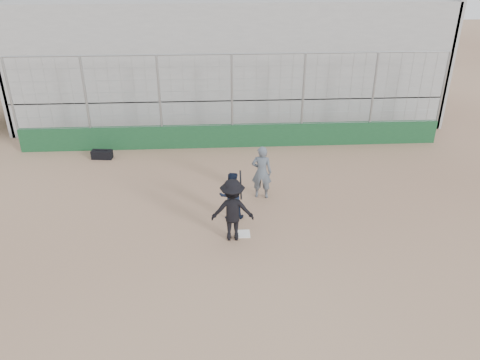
{
  "coord_description": "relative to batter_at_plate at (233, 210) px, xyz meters",
  "views": [
    {
      "loc": [
        -0.8,
        -11.97,
        7.86
      ],
      "look_at": [
        0.0,
        1.4,
        1.15
      ],
      "focal_mm": 35.0,
      "sensor_mm": 36.0,
      "label": 1
    }
  ],
  "objects": [
    {
      "name": "home_plate",
      "position": [
        0.31,
        0.19,
        -0.96
      ],
      "size": [
        0.44,
        0.44,
        0.02
      ],
      "primitive_type": "cube",
      "color": "white",
      "rests_on": "ground"
    },
    {
      "name": "batter_at_plate",
      "position": [
        0.0,
        0.0,
        0.0
      ],
      "size": [
        1.27,
        0.81,
        2.07
      ],
      "color": "black",
      "rests_on": "ground"
    },
    {
      "name": "catcher_crouched",
      "position": [
        0.02,
        1.17,
        -0.42
      ],
      "size": [
        0.82,
        0.65,
        1.1
      ],
      "color": "black",
      "rests_on": "ground"
    },
    {
      "name": "equipment_bag",
      "position": [
        -5.11,
        6.21,
        -0.79
      ],
      "size": [
        0.87,
        0.45,
        0.4
      ],
      "color": "black",
      "rests_on": "ground"
    },
    {
      "name": "ground",
      "position": [
        0.31,
        0.19,
        -0.97
      ],
      "size": [
        90.0,
        90.0,
        0.0
      ],
      "primitive_type": "plane",
      "color": "brown",
      "rests_on": "ground"
    },
    {
      "name": "umpire",
      "position": [
        1.11,
        2.53,
        -0.11
      ],
      "size": [
        0.77,
        0.58,
        1.71
      ],
      "primitive_type": "imported",
      "rotation": [
        0.0,
        0.0,
        2.94
      ],
      "color": "#4A545E",
      "rests_on": "ground"
    },
    {
      "name": "bleachers",
      "position": [
        0.31,
        12.14,
        1.95
      ],
      "size": [
        20.25,
        6.7,
        6.98
      ],
      "color": "gray",
      "rests_on": "ground"
    },
    {
      "name": "backstop",
      "position": [
        0.31,
        7.19,
        -0.01
      ],
      "size": [
        18.1,
        0.25,
        4.04
      ],
      "color": "#123A1E",
      "rests_on": "ground"
    }
  ]
}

